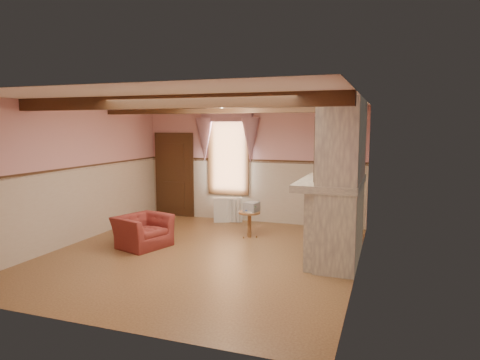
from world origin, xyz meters
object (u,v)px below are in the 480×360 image
(side_table, at_px, (249,224))
(mantel_clock, at_px, (337,169))
(radiator, at_px, (228,210))
(oil_lamp, at_px, (335,169))
(armchair, at_px, (143,231))
(bowl, at_px, (332,176))

(side_table, xyz_separation_m, mantel_clock, (1.80, -0.08, 1.25))
(radiator, bearing_deg, mantel_clock, -48.25)
(side_table, bearing_deg, oil_lamp, -15.68)
(armchair, distance_m, radiator, 2.71)
(armchair, relative_size, mantel_clock, 3.97)
(mantel_clock, xyz_separation_m, oil_lamp, (0.00, -0.43, 0.04))
(oil_lamp, bearing_deg, armchair, -166.17)
(armchair, bearing_deg, mantel_clock, -52.20)
(radiator, distance_m, bowl, 3.61)
(radiator, height_order, bowl, bowl)
(bowl, distance_m, mantel_clock, 0.73)
(armchair, xyz_separation_m, side_table, (1.74, 1.38, -0.03))
(armchair, height_order, radiator, armchair)
(bowl, height_order, mantel_clock, mantel_clock)
(bowl, bearing_deg, mantel_clock, 90.00)
(side_table, relative_size, radiator, 0.79)
(side_table, relative_size, bowl, 1.58)
(side_table, xyz_separation_m, radiator, (-0.95, 1.22, 0.02))
(oil_lamp, bearing_deg, mantel_clock, 90.00)
(armchair, xyz_separation_m, oil_lamp, (3.54, 0.87, 1.25))
(armchair, bearing_deg, bowl, -63.16)
(armchair, height_order, mantel_clock, mantel_clock)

